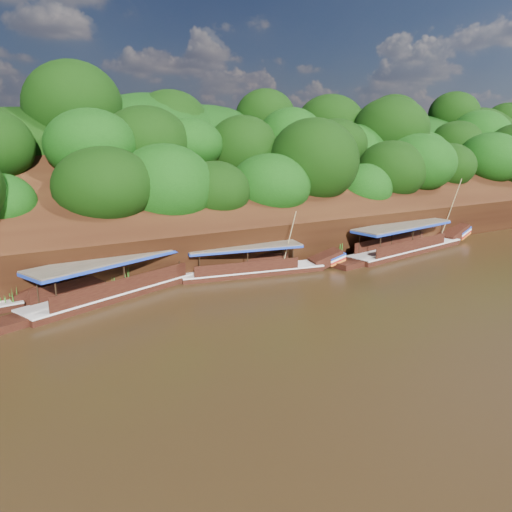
{
  "coord_description": "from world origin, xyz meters",
  "views": [
    {
      "loc": [
        -21.4,
        -24.16,
        10.76
      ],
      "look_at": [
        -3.07,
        7.0,
        1.85
      ],
      "focal_mm": 35.0,
      "sensor_mm": 36.0,
      "label": 1
    }
  ],
  "objects": [
    {
      "name": "boat_1",
      "position": [
        -1.83,
        8.37,
        0.53
      ],
      "size": [
        13.73,
        4.44,
        5.43
      ],
      "rotation": [
        0.0,
        0.0,
        -0.19
      ],
      "color": "black",
      "rests_on": "ground"
    },
    {
      "name": "reeds",
      "position": [
        -3.02,
        9.51,
        0.86
      ],
      "size": [
        50.4,
        2.42,
        1.95
      ],
      "color": "#296E1B",
      "rests_on": "ground"
    },
    {
      "name": "boat_0",
      "position": [
        14.37,
        7.69,
        0.62
      ],
      "size": [
        16.99,
        4.69,
        7.11
      ],
      "rotation": [
        0.0,
        0.0,
        0.15
      ],
      "color": "black",
      "rests_on": "ground"
    },
    {
      "name": "ground",
      "position": [
        0.0,
        0.0,
        0.0
      ],
      "size": [
        160.0,
        160.0,
        0.0
      ],
      "primitive_type": "plane",
      "color": "black",
      "rests_on": "ground"
    },
    {
      "name": "boat_2",
      "position": [
        -11.57,
        9.07,
        0.62
      ],
      "size": [
        17.17,
        8.09,
        6.47
      ],
      "rotation": [
        0.0,
        0.0,
        0.35
      ],
      "color": "black",
      "rests_on": "ground"
    },
    {
      "name": "riverbank",
      "position": [
        -0.01,
        22.73,
        1.89
      ],
      "size": [
        120.0,
        30.06,
        19.4
      ],
      "color": "black",
      "rests_on": "ground"
    }
  ]
}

